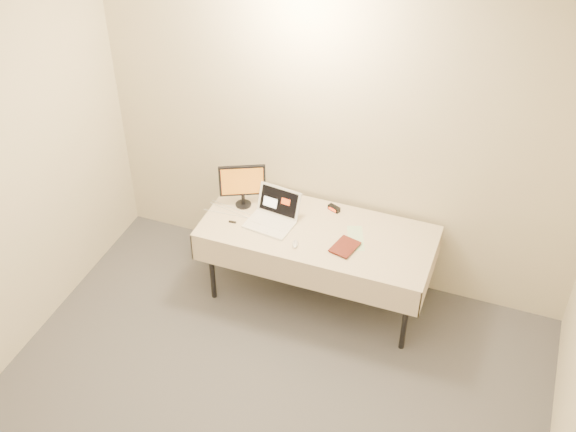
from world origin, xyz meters
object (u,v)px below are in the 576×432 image
(table, at_px, (318,237))
(laptop, at_px, (273,215))
(monitor, at_px, (242,183))
(book, at_px, (336,233))

(table, height_order, laptop, laptop)
(table, relative_size, laptop, 4.57)
(table, distance_m, laptop, 0.40)
(laptop, bearing_deg, table, 8.24)
(table, distance_m, monitor, 0.76)
(book, bearing_deg, monitor, -179.30)
(table, xyz_separation_m, monitor, (-0.69, 0.10, 0.29))
(laptop, xyz_separation_m, monitor, (-0.31, 0.11, 0.17))
(table, xyz_separation_m, book, (0.18, -0.11, 0.18))
(table, relative_size, monitor, 4.77)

